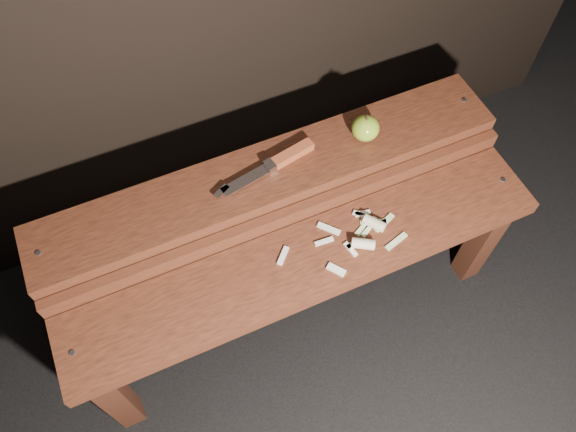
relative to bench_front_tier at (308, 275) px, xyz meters
name	(u,v)px	position (x,y,z in m)	size (l,w,h in m)	color
ground	(296,308)	(0.00, 0.06, -0.35)	(60.00, 60.00, 0.00)	black
bench_front_tier	(308,275)	(0.00, 0.00, 0.00)	(1.20, 0.20, 0.42)	#39190E
bench_rear_tier	(271,191)	(0.00, 0.23, 0.06)	(1.20, 0.21, 0.50)	#39190E
apple	(365,128)	(0.26, 0.23, 0.18)	(0.07, 0.07, 0.08)	olive
knife	(281,160)	(0.03, 0.24, 0.16)	(0.28, 0.08, 0.02)	#954120
apple_scraps	(362,234)	(0.15, 0.01, 0.08)	(0.32, 0.16, 0.03)	beige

